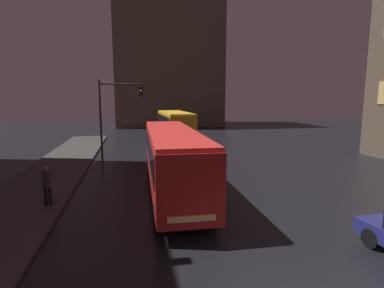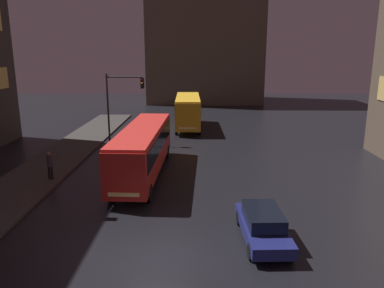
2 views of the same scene
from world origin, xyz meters
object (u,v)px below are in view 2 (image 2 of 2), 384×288
at_px(car_taxi, 263,224).
at_px(pedestrian_near, 50,163).
at_px(bus_near, 143,146).
at_px(traffic_light_main, 120,97).
at_px(bus_far, 188,109).

bearing_deg(car_taxi, pedestrian_near, -33.99).
distance_m(bus_near, pedestrian_near, 5.88).
bearing_deg(car_taxi, bus_near, -56.08).
bearing_deg(traffic_light_main, bus_far, 52.23).
relative_size(bus_near, bus_far, 1.26).
bearing_deg(bus_near, bus_far, -97.20).
bearing_deg(pedestrian_near, car_taxi, 115.31).
distance_m(bus_far, pedestrian_near, 18.98).
bearing_deg(car_taxi, traffic_light_main, -63.74).
height_order(bus_near, bus_far, bus_far).
xyz_separation_m(bus_near, pedestrian_near, (-5.69, -1.26, -0.80)).
bearing_deg(bus_far, traffic_light_main, 50.68).
distance_m(bus_near, traffic_light_main, 9.45).
relative_size(car_taxi, pedestrian_near, 2.58).
height_order(bus_far, pedestrian_near, bus_far).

